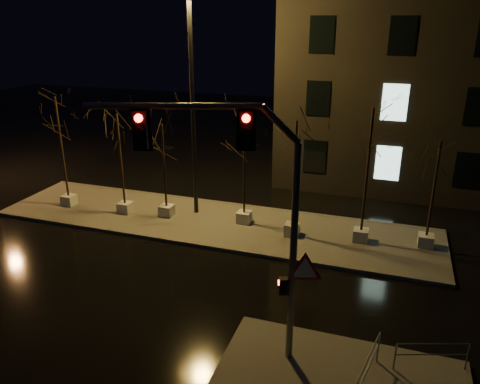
% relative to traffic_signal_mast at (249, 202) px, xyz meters
% --- Properties ---
extents(ground, '(90.00, 90.00, 0.00)m').
position_rel_traffic_signal_mast_xyz_m(ground, '(-4.71, 2.81, -5.13)').
color(ground, black).
rests_on(ground, ground).
extents(median, '(22.00, 5.00, 0.15)m').
position_rel_traffic_signal_mast_xyz_m(median, '(-4.71, 8.81, -5.05)').
color(median, '#4F4D47').
rests_on(median, ground).
extents(tree_0, '(1.80, 1.80, 5.98)m').
position_rel_traffic_signal_mast_xyz_m(tree_0, '(-12.79, 8.36, -0.44)').
color(tree_0, '#BAB9AE').
rests_on(tree_0, median).
extents(tree_1, '(1.80, 1.80, 5.29)m').
position_rel_traffic_signal_mast_xyz_m(tree_1, '(-9.36, 8.41, -0.97)').
color(tree_1, '#BAB9AE').
rests_on(tree_1, median).
extents(tree_2, '(1.80, 1.80, 4.88)m').
position_rel_traffic_signal_mast_xyz_m(tree_2, '(-7.13, 8.73, -1.28)').
color(tree_2, '#BAB9AE').
rests_on(tree_2, median).
extents(tree_3, '(1.80, 1.80, 5.34)m').
position_rel_traffic_signal_mast_xyz_m(tree_3, '(-3.13, 9.20, -0.92)').
color(tree_3, '#BAB9AE').
rests_on(tree_3, median).
extents(tree_4, '(1.80, 1.80, 5.53)m').
position_rel_traffic_signal_mast_xyz_m(tree_4, '(-0.57, 8.58, -0.78)').
color(tree_4, '#BAB9AE').
rests_on(tree_4, median).
extents(tree_5, '(1.80, 1.80, 6.23)m').
position_rel_traffic_signal_mast_xyz_m(tree_5, '(2.51, 8.95, -0.26)').
color(tree_5, '#BAB9AE').
rests_on(tree_5, median).
extents(tree_6, '(1.80, 1.80, 4.93)m').
position_rel_traffic_signal_mast_xyz_m(tree_6, '(5.29, 9.30, -1.23)').
color(tree_6, '#BAB9AE').
rests_on(tree_6, median).
extents(traffic_signal_mast, '(5.95, 1.97, 7.58)m').
position_rel_traffic_signal_mast_xyz_m(traffic_signal_mast, '(0.00, 0.00, 0.00)').
color(traffic_signal_mast, '#5B5E63').
rests_on(traffic_signal_mast, sidewalk_corner).
extents(streetlight_main, '(2.68, 0.62, 10.70)m').
position_rel_traffic_signal_mast_xyz_m(streetlight_main, '(-5.89, 9.63, 1.20)').
color(streetlight_main, black).
rests_on(streetlight_main, median).
extents(guard_rail_a, '(2.01, 0.70, 0.91)m').
position_rel_traffic_signal_mast_xyz_m(guard_rail_a, '(5.15, 1.11, -4.38)').
color(guard_rail_a, '#5B5E63').
rests_on(guard_rail_a, sidewalk_corner).
extents(guard_rail_b, '(0.48, 2.18, 1.05)m').
position_rel_traffic_signal_mast_xyz_m(guard_rail_b, '(3.48, -0.11, -4.30)').
color(guard_rail_b, '#5B5E63').
rests_on(guard_rail_b, sidewalk_corner).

